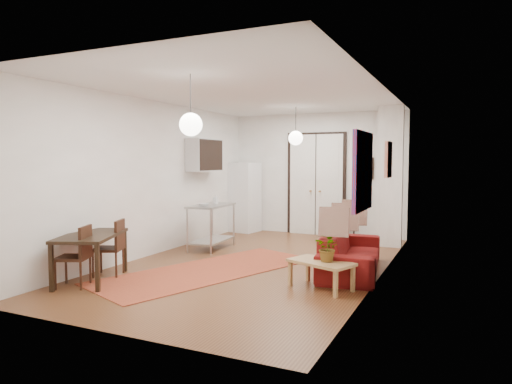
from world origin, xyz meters
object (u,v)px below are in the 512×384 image
at_px(black_side_chair, 346,219).
at_px(kitchen_counter, 211,220).
at_px(dining_table, 91,239).
at_px(coffee_table, 321,265).
at_px(dining_chair_near, 112,243).
at_px(dining_chair_far, 77,251).
at_px(sofa, 351,252).
at_px(fridge, 245,197).

bearing_deg(black_side_chair, kitchen_counter, 65.98).
height_order(dining_table, black_side_chair, black_side_chair).
bearing_deg(coffee_table, dining_chair_near, -169.74).
bearing_deg(kitchen_counter, dining_table, -101.54).
distance_m(kitchen_counter, dining_chair_far, 3.17).
xyz_separation_m(sofa, black_side_chair, (-0.83, 3.06, 0.14)).
height_order(sofa, black_side_chair, black_side_chair).
height_order(coffee_table, dining_chair_near, dining_chair_near).
bearing_deg(black_side_chair, fridge, 20.10).
relative_size(coffee_table, dining_chair_near, 1.15).
relative_size(sofa, fridge, 1.25).
bearing_deg(kitchen_counter, fridge, 95.02).
relative_size(fridge, dining_chair_near, 1.99).
bearing_deg(fridge, coffee_table, -44.25).
xyz_separation_m(coffee_table, fridge, (-3.22, 4.16, 0.52)).
height_order(fridge, dining_chair_near, fridge).
height_order(fridge, dining_table, fridge).
bearing_deg(kitchen_counter, dining_chair_far, -100.85).
xyz_separation_m(coffee_table, dining_table, (-3.22, -1.02, 0.28)).
xyz_separation_m(fridge, dining_table, (-0.00, -5.17, -0.24)).
bearing_deg(coffee_table, fridge, 127.75).
xyz_separation_m(sofa, dining_chair_near, (-3.36, -1.75, 0.18)).
bearing_deg(black_side_chair, sofa, 123.61).
height_order(coffee_table, dining_chair_far, dining_chair_far).
bearing_deg(coffee_table, sofa, 82.87).
distance_m(dining_chair_far, black_side_chair, 6.06).
distance_m(coffee_table, fridge, 5.28).
bearing_deg(dining_chair_near, coffee_table, 77.09).
height_order(sofa, fridge, fridge).
bearing_deg(sofa, dining_chair_far, 118.07).
height_order(kitchen_counter, black_side_chair, kitchen_counter).
height_order(dining_chair_far, black_side_chair, dining_chair_far).
height_order(sofa, dining_chair_near, dining_chair_near).
distance_m(fridge, black_side_chair, 2.57).
bearing_deg(black_side_chair, dining_table, 82.68).
bearing_deg(dining_table, coffee_table, 17.54).
distance_m(fridge, dining_table, 5.18).
bearing_deg(fridge, sofa, -33.65).
xyz_separation_m(coffee_table, dining_chair_near, (-3.21, -0.58, 0.16)).
relative_size(dining_chair_near, black_side_chair, 1.11).
bearing_deg(kitchen_counter, sofa, -17.39).
height_order(kitchen_counter, dining_table, kitchen_counter).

